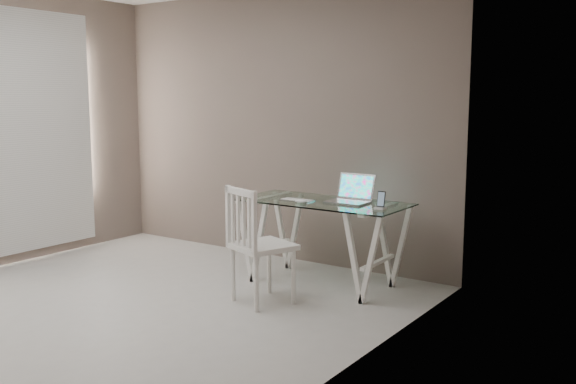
% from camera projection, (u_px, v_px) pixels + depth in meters
% --- Properties ---
extents(room, '(4.50, 4.52, 2.71)m').
position_uv_depth(room, '(89.00, 87.00, 4.67)').
color(room, '#B0AEA8').
rests_on(room, ground).
extents(desk, '(1.50, 0.70, 0.75)m').
position_uv_depth(desk, '(321.00, 242.00, 5.62)').
color(desk, silver).
rests_on(desk, ground).
extents(chair, '(0.56, 0.56, 0.95)m').
position_uv_depth(chair, '(254.00, 240.00, 5.06)').
color(chair, white).
rests_on(chair, ground).
extents(laptop, '(0.34, 0.31, 0.24)m').
position_uv_depth(laptop, '(351.00, 196.00, 5.51)').
color(laptop, '#B9B9BD').
rests_on(laptop, desk).
extents(keyboard, '(0.30, 0.13, 0.01)m').
position_uv_depth(keyboard, '(297.00, 200.00, 5.60)').
color(keyboard, silver).
rests_on(keyboard, desk).
extents(mouse, '(0.12, 0.07, 0.04)m').
position_uv_depth(mouse, '(301.00, 201.00, 5.46)').
color(mouse, white).
rests_on(mouse, desk).
extents(phone_dock, '(0.08, 0.08, 0.15)m').
position_uv_depth(phone_dock, '(381.00, 204.00, 5.17)').
color(phone_dock, white).
rests_on(phone_dock, desk).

